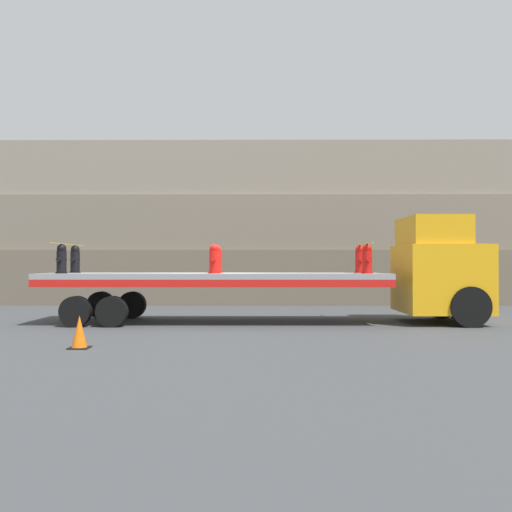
{
  "coord_description": "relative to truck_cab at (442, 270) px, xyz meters",
  "views": [
    {
      "loc": [
        1.24,
        -15.95,
        1.66
      ],
      "look_at": [
        1.13,
        0.0,
        1.86
      ],
      "focal_mm": 40.0,
      "sensor_mm": 36.0,
      "label": 1
    }
  ],
  "objects": [
    {
      "name": "flatbed_trailer",
      "position": [
        -6.85,
        0.0,
        -0.34
      ],
      "size": [
        9.47,
        2.66,
        1.38
      ],
      "color": "gray",
      "rests_on": "ground_plane"
    },
    {
      "name": "ground_plane",
      "position": [
        -6.34,
        0.0,
        -1.48
      ],
      "size": [
        120.0,
        120.0,
        0.0
      ],
      "primitive_type": "plane",
      "color": "#3F4244"
    },
    {
      "name": "fire_hydrant_red_near_2",
      "position": [
        -2.2,
        -0.56,
        0.29
      ],
      "size": [
        0.33,
        0.55,
        0.8
      ],
      "color": "red",
      "rests_on": "flatbed_trailer"
    },
    {
      "name": "fire_hydrant_black_far_0",
      "position": [
        -10.47,
        0.56,
        0.29
      ],
      "size": [
        0.33,
        0.55,
        0.8
      ],
      "color": "black",
      "rests_on": "flatbed_trailer"
    },
    {
      "name": "fire_hydrant_red_far_1",
      "position": [
        -6.34,
        0.56,
        0.29
      ],
      "size": [
        0.33,
        0.55,
        0.8
      ],
      "color": "red",
      "rests_on": "flatbed_trailer"
    },
    {
      "name": "fire_hydrant_red_near_1",
      "position": [
        -6.34,
        -0.56,
        0.29
      ],
      "size": [
        0.33,
        0.55,
        0.8
      ],
      "color": "red",
      "rests_on": "flatbed_trailer"
    },
    {
      "name": "fire_hydrant_red_far_2",
      "position": [
        -2.2,
        0.56,
        0.29
      ],
      "size": [
        0.33,
        0.55,
        0.8
      ],
      "color": "red",
      "rests_on": "flatbed_trailer"
    },
    {
      "name": "cargo_strap_middle",
      "position": [
        -2.2,
        0.0,
        0.71
      ],
      "size": [
        0.05,
        2.76,
        0.01
      ],
      "color": "yellow",
      "rests_on": "fire_hydrant_red_near_2"
    },
    {
      "name": "cargo_strap_rear",
      "position": [
        -10.47,
        0.0,
        0.71
      ],
      "size": [
        0.05,
        2.76,
        0.01
      ],
      "color": "yellow",
      "rests_on": "fire_hydrant_black_near_0"
    },
    {
      "name": "traffic_cone",
      "position": [
        -8.61,
        -4.88,
        -1.17
      ],
      "size": [
        0.39,
        0.39,
        0.64
      ],
      "color": "black",
      "rests_on": "ground_plane"
    },
    {
      "name": "fire_hydrant_black_near_0",
      "position": [
        -10.47,
        -0.56,
        0.29
      ],
      "size": [
        0.33,
        0.55,
        0.8
      ],
      "color": "black",
      "rests_on": "flatbed_trailer"
    },
    {
      "name": "rock_cliff",
      "position": [
        -6.34,
        7.9,
        1.79
      ],
      "size": [
        60.0,
        3.3,
        6.55
      ],
      "color": "#665B4C",
      "rests_on": "ground_plane"
    },
    {
      "name": "truck_cab",
      "position": [
        0.0,
        0.0,
        0.0
      ],
      "size": [
        2.21,
        2.67,
        2.94
      ],
      "color": "orange",
      "rests_on": "ground_plane"
    }
  ]
}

